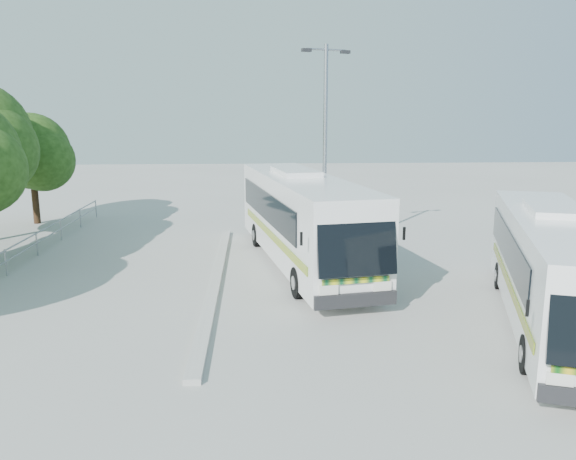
{
  "coord_description": "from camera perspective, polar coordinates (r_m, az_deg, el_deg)",
  "views": [
    {
      "loc": [
        -0.88,
        -17.43,
        5.84
      ],
      "look_at": [
        0.29,
        1.87,
        1.83
      ],
      "focal_mm": 35.0,
      "sensor_mm": 36.0,
      "label": 1
    }
  ],
  "objects": [
    {
      "name": "ground",
      "position": [
        18.4,
        -0.54,
        -6.78
      ],
      "size": [
        100.0,
        100.0,
        0.0
      ],
      "primitive_type": "plane",
      "color": "#A8A8A3",
      "rests_on": "ground"
    },
    {
      "name": "kerb_divider",
      "position": [
        20.32,
        -7.35,
        -4.86
      ],
      "size": [
        0.4,
        16.0,
        0.15
      ],
      "primitive_type": "cube",
      "color": "#B2B2AD",
      "rests_on": "ground"
    },
    {
      "name": "railing",
      "position": [
        23.84,
        -25.86,
        -1.83
      ],
      "size": [
        0.06,
        22.0,
        1.0
      ],
      "color": "gray",
      "rests_on": "ground"
    },
    {
      "name": "tree_far_e",
      "position": [
        32.96,
        -24.54,
        7.28
      ],
      "size": [
        4.54,
        4.28,
        5.92
      ],
      "color": "#382314",
      "rests_on": "ground"
    },
    {
      "name": "coach_main",
      "position": [
        21.81,
        1.41,
        1.31
      ],
      "size": [
        4.62,
        12.75,
        3.47
      ],
      "rotation": [
        0.0,
        0.0,
        0.17
      ],
      "color": "white",
      "rests_on": "ground"
    },
    {
      "name": "coach_adjacent",
      "position": [
        17.27,
        25.31,
        -3.36
      ],
      "size": [
        5.59,
        11.17,
        3.07
      ],
      "rotation": [
        0.0,
        0.0,
        -0.32
      ],
      "color": "white",
      "rests_on": "ground"
    },
    {
      "name": "lamppost",
      "position": [
        23.04,
        3.77,
        8.87
      ],
      "size": [
        2.02,
        0.88,
        8.52
      ],
      "rotation": [
        0.0,
        0.0,
        0.34
      ],
      "color": "#999CA1",
      "rests_on": "ground"
    }
  ]
}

